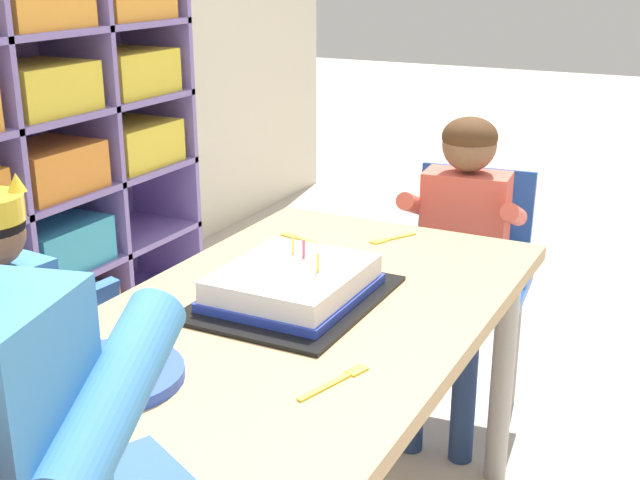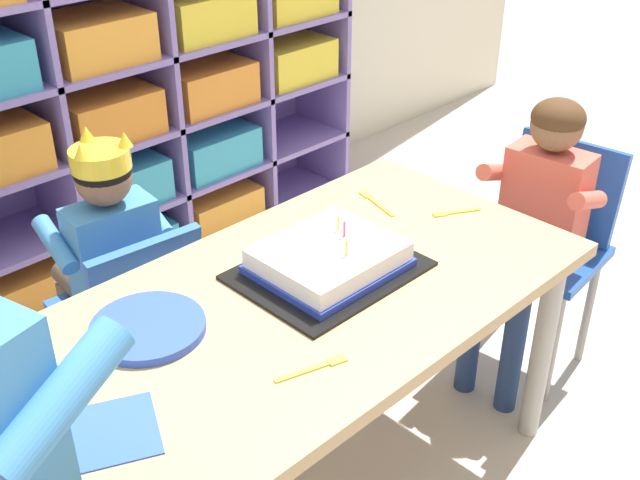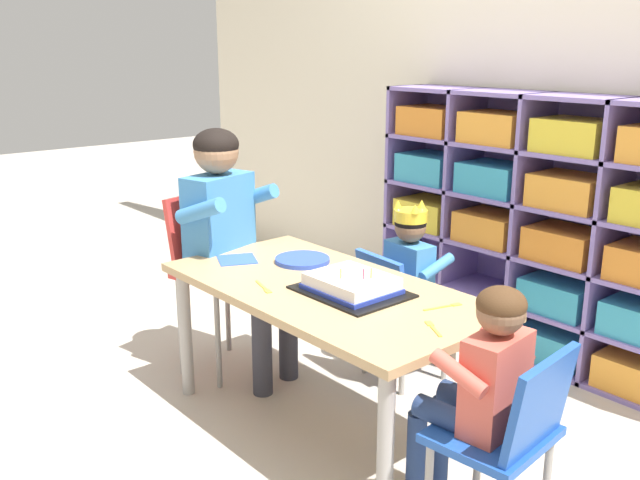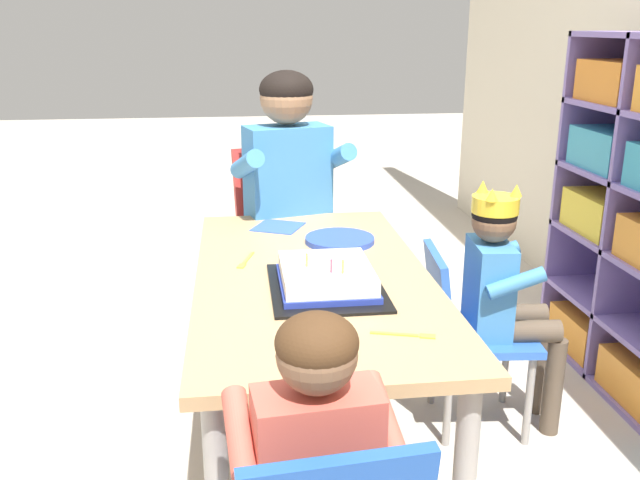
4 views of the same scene
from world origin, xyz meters
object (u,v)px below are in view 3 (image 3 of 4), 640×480
(classroom_chair_guest_side, at_px, (509,433))
(guest_at_table_side, at_px, (480,382))
(paper_plate_stack, at_px, (302,260))
(fork_near_cake_tray, at_px, (445,306))
(child_with_crown, at_px, (416,270))
(classroom_chair_adult_side, at_px, (212,262))
(adult_helper_seated, at_px, (230,225))
(birthday_cake_on_tray, at_px, (352,285))
(classroom_chair_blue, at_px, (397,306))
(activity_table, at_px, (325,303))
(fork_beside_plate_stack, at_px, (264,287))
(fork_scattered_mid_table, at_px, (433,328))

(classroom_chair_guest_side, relative_size, guest_at_table_side, 0.80)
(paper_plate_stack, bearing_deg, fork_near_cake_tray, 3.88)
(child_with_crown, relative_size, classroom_chair_adult_side, 1.00)
(child_with_crown, height_order, classroom_chair_adult_side, classroom_chair_adult_side)
(adult_helper_seated, relative_size, guest_at_table_side, 1.35)
(birthday_cake_on_tray, bearing_deg, paper_plate_stack, 166.38)
(classroom_chair_adult_side, relative_size, paper_plate_stack, 3.59)
(classroom_chair_blue, relative_size, classroom_chair_adult_side, 0.74)
(activity_table, bearing_deg, fork_beside_plate_stack, -124.12)
(child_with_crown, xyz_separation_m, fork_beside_plate_stack, (-0.04, -0.78, 0.09))
(fork_scattered_mid_table, bearing_deg, birthday_cake_on_tray, -154.03)
(adult_helper_seated, xyz_separation_m, classroom_chair_guest_side, (1.49, -0.08, -0.29))
(classroom_chair_guest_side, bearing_deg, paper_plate_stack, -105.51)
(activity_table, distance_m, fork_beside_plate_stack, 0.24)
(adult_helper_seated, relative_size, fork_scattered_mid_table, 9.61)
(adult_helper_seated, xyz_separation_m, birthday_cake_on_tray, (0.74, 0.02, -0.08))
(classroom_chair_blue, distance_m, birthday_cake_on_tray, 0.58)
(child_with_crown, xyz_separation_m, birthday_cake_on_tray, (0.20, -0.57, 0.11))
(fork_near_cake_tray, bearing_deg, guest_at_table_side, 69.48)
(paper_plate_stack, bearing_deg, child_with_crown, 68.39)
(classroom_chair_adult_side, relative_size, guest_at_table_side, 0.98)
(classroom_chair_adult_side, relative_size, adult_helper_seated, 0.73)
(adult_helper_seated, distance_m, birthday_cake_on_tray, 0.74)
(activity_table, relative_size, fork_beside_plate_stack, 9.02)
(classroom_chair_adult_side, xyz_separation_m, fork_scattered_mid_table, (1.25, 0.02, 0.08))
(adult_helper_seated, distance_m, classroom_chair_guest_side, 1.51)
(activity_table, height_order, classroom_chair_blue, classroom_chair_blue)
(classroom_chair_blue, xyz_separation_m, fork_beside_plate_stack, (-0.03, -0.68, 0.23))
(adult_helper_seated, bearing_deg, classroom_chair_blue, -61.26)
(adult_helper_seated, bearing_deg, fork_scattered_mid_table, -104.83)
(classroom_chair_guest_side, relative_size, fork_beside_plate_stack, 4.61)
(guest_at_table_side, height_order, fork_near_cake_tray, guest_at_table_side)
(child_with_crown, xyz_separation_m, adult_helper_seated, (-0.53, -0.60, 0.19))
(paper_plate_stack, height_order, fork_near_cake_tray, paper_plate_stack)
(paper_plate_stack, xyz_separation_m, fork_near_cake_tray, (0.70, 0.05, -0.01))
(fork_near_cake_tray, xyz_separation_m, fork_scattered_mid_table, (0.09, -0.17, 0.00))
(classroom_chair_blue, xyz_separation_m, adult_helper_seated, (-0.52, -0.49, 0.34))
(classroom_chair_guest_side, height_order, fork_beside_plate_stack, classroom_chair_guest_side)
(activity_table, height_order, paper_plate_stack, paper_plate_stack)
(activity_table, distance_m, classroom_chair_guest_side, 0.88)
(birthday_cake_on_tray, relative_size, paper_plate_stack, 1.70)
(activity_table, xyz_separation_m, classroom_chair_guest_side, (0.87, -0.08, -0.11))
(paper_plate_stack, relative_size, fork_near_cake_tray, 1.53)
(fork_beside_plate_stack, relative_size, fork_scattered_mid_table, 1.24)
(classroom_chair_blue, bearing_deg, guest_at_table_side, 151.52)
(activity_table, xyz_separation_m, fork_near_cake_tray, (0.42, 0.17, 0.07))
(adult_helper_seated, bearing_deg, fork_near_cake_tray, -95.55)
(activity_table, xyz_separation_m, adult_helper_seated, (-0.62, -0.00, 0.18))
(classroom_chair_adult_side, distance_m, classroom_chair_guest_side, 1.60)
(paper_plate_stack, bearing_deg, guest_at_table_side, -11.27)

